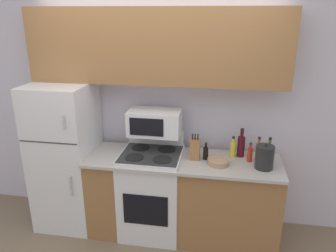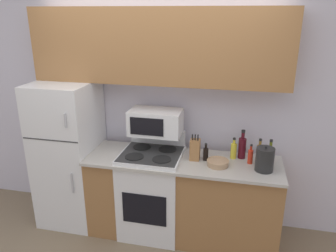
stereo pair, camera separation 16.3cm
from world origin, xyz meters
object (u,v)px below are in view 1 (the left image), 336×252
object	(u,v)px
knife_block	(195,149)
bottle_vinegar	(258,151)
bottle_cooking_spray	(233,149)
bowl	(218,161)
bottle_hot_sauce	(250,154)
refrigerator	(66,156)
bottle_soy_sauce	(206,153)
bottle_wine_red	(241,146)
kettle	(265,157)
stove	(152,192)
microwave	(155,122)
bottle_olive_oil	(269,153)

from	to	relation	value
knife_block	bottle_vinegar	size ratio (longest dim) A/B	1.14
knife_block	bottle_cooking_spray	size ratio (longest dim) A/B	1.24
bowl	bottle_hot_sauce	size ratio (longest dim) A/B	1.08
refrigerator	bottle_soy_sauce	bearing A→B (deg)	-0.53
bottle_wine_red	refrigerator	bearing A→B (deg)	-176.29
kettle	stove	bearing A→B (deg)	176.15
stove	bottle_wine_red	distance (m)	1.06
refrigerator	bottle_wine_red	xyz separation A→B (m)	(1.87, 0.12, 0.21)
refrigerator	bowl	xyz separation A→B (m)	(1.65, -0.11, 0.12)
stove	kettle	world-z (taller)	kettle
bottle_wine_red	bottle_vinegar	world-z (taller)	bottle_wine_red
refrigerator	knife_block	bearing A→B (deg)	-1.03
bottle_vinegar	bottle_soy_sauce	size ratio (longest dim) A/B	1.33
refrigerator	bottle_wine_red	bearing A→B (deg)	3.71
bottle_cooking_spray	microwave	bearing A→B (deg)	-179.18
microwave	bottle_vinegar	xyz separation A→B (m)	(1.06, -0.01, -0.23)
stove	microwave	size ratio (longest dim) A/B	2.03
stove	knife_block	distance (m)	0.69
refrigerator	bottle_vinegar	bearing A→B (deg)	2.08
bowl	bottle_cooking_spray	world-z (taller)	bottle_cooking_spray
bowl	stove	bearing A→B (deg)	174.34
stove	bottle_cooking_spray	bearing A→B (deg)	9.56
knife_block	bowl	size ratio (longest dim) A/B	1.27
refrigerator	kettle	distance (m)	2.09
microwave	knife_block	bearing A→B (deg)	-13.98
refrigerator	stove	xyz separation A→B (m)	(0.97, -0.05, -0.33)
knife_block	bottle_olive_oil	distance (m)	0.72
knife_block	bottle_soy_sauce	xyz separation A→B (m)	(0.11, 0.01, -0.04)
refrigerator	microwave	distance (m)	1.07
bottle_olive_oil	bottle_vinegar	bearing A→B (deg)	151.84
refrigerator	bottle_hot_sauce	world-z (taller)	refrigerator
refrigerator	bottle_soy_sauce	xyz separation A→B (m)	(1.52, -0.01, 0.16)
bowl	bottle_wine_red	xyz separation A→B (m)	(0.22, 0.23, 0.09)
bottle_soy_sauce	bowl	bearing A→B (deg)	-37.12
stove	kettle	size ratio (longest dim) A/B	4.33
knife_block	refrigerator	bearing A→B (deg)	178.97
microwave	bottle_soy_sauce	bearing A→B (deg)	-10.11
bottle_cooking_spray	stove	bearing A→B (deg)	-170.44
knife_block	bottle_wine_red	size ratio (longest dim) A/B	0.91
bottle_cooking_spray	bottle_hot_sauce	xyz separation A→B (m)	(0.17, -0.09, -0.01)
bowl	bottle_wine_red	world-z (taller)	bottle_wine_red
knife_block	bottle_cooking_spray	xyz separation A→B (m)	(0.38, 0.12, -0.02)
bottle_vinegar	microwave	bearing A→B (deg)	179.58
bottle_wine_red	bottle_olive_oil	xyz separation A→B (m)	(0.26, -0.10, -0.02)
refrigerator	microwave	size ratio (longest dim) A/B	3.01
bottle_cooking_spray	kettle	distance (m)	0.36
kettle	bottle_olive_oil	bearing A→B (deg)	69.04
bottle_cooking_spray	bowl	bearing A→B (deg)	-123.76
knife_block	bottle_hot_sauce	world-z (taller)	knife_block
stove	microwave	bearing A→B (deg)	82.76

